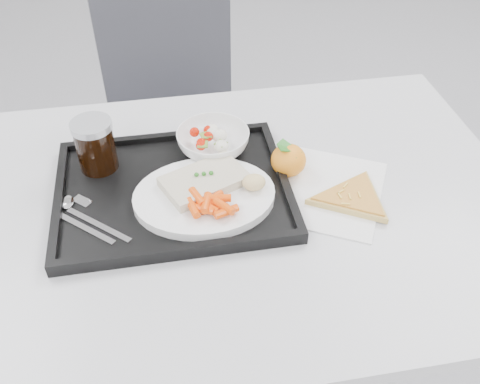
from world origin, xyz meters
The scene contains 14 objects.
table centered at (0.00, 0.30, 0.68)m, with size 1.20×0.80×0.75m.
chair centered at (-0.05, 1.00, 0.54)m, with size 0.49×0.49×0.93m.
tray centered at (-0.08, 0.34, 0.76)m, with size 0.45×0.35×0.03m.
dinner_plate centered at (-0.03, 0.29, 0.77)m, with size 0.27×0.27×0.02m.
fish_fillet centered at (-0.02, 0.32, 0.79)m, with size 0.18×0.15×0.03m.
bread_roll centered at (0.07, 0.29, 0.80)m, with size 0.05×0.05×0.03m.
salad_bowl centered at (0.01, 0.45, 0.79)m, with size 0.15×0.15×0.05m.
cola_glass centered at (-0.23, 0.43, 0.82)m, with size 0.08×0.08×0.11m.
cutlery centered at (-0.26, 0.29, 0.77)m, with size 0.15×0.15×0.01m.
napkin centered at (0.20, 0.31, 0.75)m, with size 0.33×0.33×0.00m.
tangerine centered at (0.15, 0.36, 0.79)m, with size 0.09×0.09×0.07m.
pizza_slice centered at (0.26, 0.26, 0.76)m, with size 0.20×0.20×0.02m.
carrot_pile centered at (-0.02, 0.25, 0.80)m, with size 0.09×0.08×0.02m.
salad_contents centered at (0.01, 0.45, 0.80)m, with size 0.08×0.09×0.02m.
Camera 1 is at (-0.09, -0.46, 1.45)m, focal length 40.00 mm.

